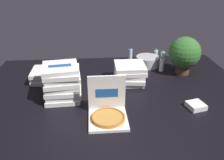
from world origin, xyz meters
TOP-DOWN VIEW (x-y plane):
  - ground_plane at (0.00, 0.00)m, footprint 3.20×2.40m
  - open_pizza_box at (-0.12, -0.45)m, footprint 0.37×0.38m
  - pizza_stack_center_near at (-0.59, -0.02)m, footprint 0.43×0.43m
  - pizza_stack_right_far at (0.20, 0.31)m, footprint 0.42×0.43m
  - pizza_stack_left_near at (-0.85, 0.46)m, footprint 0.40×0.40m
  - ice_bucket at (0.54, 0.81)m, footprint 0.33×0.33m
  - water_bottle_0 at (0.78, 0.88)m, footprint 0.06×0.06m
  - water_bottle_1 at (0.76, 0.80)m, footprint 0.06×0.06m
  - water_bottle_2 at (0.70, 0.62)m, footprint 0.06×0.06m
  - water_bottle_3 at (0.32, 1.03)m, footprint 0.06×0.06m
  - water_bottle_4 at (0.70, 0.97)m, footprint 0.06×0.06m
  - potted_plant at (0.96, 0.52)m, footprint 0.42×0.42m
  - napkin_pile at (0.80, -0.35)m, footprint 0.20×0.20m

SIDE VIEW (x-z plane):
  - ground_plane at x=0.00m, z-range -0.02..0.00m
  - napkin_pile at x=0.80m, z-range 0.00..0.06m
  - pizza_stack_left_near at x=-0.85m, z-range 0.00..0.14m
  - ice_bucket at x=0.54m, z-range 0.00..0.15m
  - open_pizza_box at x=-0.12m, z-range -0.12..0.28m
  - water_bottle_0 at x=0.78m, z-range -0.01..0.20m
  - water_bottle_1 at x=0.76m, z-range -0.01..0.20m
  - water_bottle_2 at x=0.70m, z-range -0.01..0.20m
  - water_bottle_3 at x=0.32m, z-range -0.01..0.20m
  - water_bottle_4 at x=0.70m, z-range -0.01..0.20m
  - pizza_stack_right_far at x=0.20m, z-range 0.00..0.24m
  - pizza_stack_center_near at x=-0.59m, z-range 0.00..0.39m
  - potted_plant at x=0.96m, z-range 0.03..0.54m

